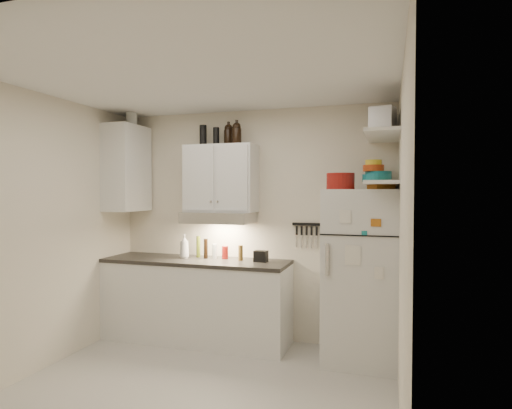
% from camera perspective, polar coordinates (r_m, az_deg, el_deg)
% --- Properties ---
extents(floor, '(3.20, 3.00, 0.02)m').
position_cam_1_polar(floor, '(3.87, -8.26, -24.12)').
color(floor, beige).
rests_on(floor, ground).
extents(ceiling, '(3.20, 3.00, 0.02)m').
position_cam_1_polar(ceiling, '(3.61, -8.45, 16.67)').
color(ceiling, white).
rests_on(ceiling, ground).
extents(back_wall, '(3.20, 0.02, 2.60)m').
position_cam_1_polar(back_wall, '(4.91, -0.65, -2.68)').
color(back_wall, beige).
rests_on(back_wall, ground).
extents(left_wall, '(0.02, 3.00, 2.60)m').
position_cam_1_polar(left_wall, '(4.45, -27.41, -3.34)').
color(left_wall, beige).
rests_on(left_wall, ground).
extents(right_wall, '(0.02, 3.00, 2.60)m').
position_cam_1_polar(right_wall, '(3.16, 19.05, -5.24)').
color(right_wall, beige).
rests_on(right_wall, ground).
extents(base_cabinet, '(2.10, 0.60, 0.88)m').
position_cam_1_polar(base_cabinet, '(4.96, -7.99, -12.72)').
color(base_cabinet, white).
rests_on(base_cabinet, floor).
extents(countertop, '(2.10, 0.62, 0.04)m').
position_cam_1_polar(countertop, '(4.87, -8.02, -7.47)').
color(countertop, '#292623').
rests_on(countertop, base_cabinet).
extents(upper_cabinet, '(0.80, 0.33, 0.75)m').
position_cam_1_polar(upper_cabinet, '(4.83, -4.69, 3.47)').
color(upper_cabinet, white).
rests_on(upper_cabinet, back_wall).
extents(side_cabinet, '(0.33, 0.55, 1.00)m').
position_cam_1_polar(side_cabinet, '(5.26, -16.84, 4.63)').
color(side_cabinet, white).
rests_on(side_cabinet, left_wall).
extents(range_hood, '(0.76, 0.46, 0.12)m').
position_cam_1_polar(range_hood, '(4.78, -4.97, -1.73)').
color(range_hood, silver).
rests_on(range_hood, back_wall).
extents(fridge, '(0.70, 0.68, 1.70)m').
position_cam_1_polar(fridge, '(4.39, 13.79, -9.20)').
color(fridge, silver).
rests_on(fridge, floor).
extents(shelf_hi, '(0.30, 0.95, 0.03)m').
position_cam_1_polar(shelf_hi, '(4.20, 16.56, 8.80)').
color(shelf_hi, white).
rests_on(shelf_hi, right_wall).
extents(shelf_lo, '(0.30, 0.95, 0.03)m').
position_cam_1_polar(shelf_lo, '(4.17, 16.51, 2.79)').
color(shelf_lo, white).
rests_on(shelf_lo, right_wall).
extents(knife_strip, '(0.42, 0.02, 0.03)m').
position_cam_1_polar(knife_strip, '(4.71, 7.38, -2.64)').
color(knife_strip, black).
rests_on(knife_strip, back_wall).
extents(dutch_oven, '(0.28, 0.28, 0.16)m').
position_cam_1_polar(dutch_oven, '(4.21, 11.20, 3.06)').
color(dutch_oven, maroon).
rests_on(dutch_oven, fridge).
extents(book_stack, '(0.26, 0.28, 0.08)m').
position_cam_1_polar(book_stack, '(4.18, 16.31, 2.49)').
color(book_stack, '#B46216').
rests_on(book_stack, fridge).
extents(spice_jar, '(0.07, 0.07, 0.09)m').
position_cam_1_polar(spice_jar, '(4.27, 15.41, 2.57)').
color(spice_jar, silver).
rests_on(spice_jar, fridge).
extents(stock_pot, '(0.36, 0.36, 0.22)m').
position_cam_1_polar(stock_pot, '(4.56, 17.04, 9.80)').
color(stock_pot, silver).
rests_on(stock_pot, shelf_hi).
extents(tin_a, '(0.23, 0.21, 0.22)m').
position_cam_1_polar(tin_a, '(4.19, 16.68, 10.56)').
color(tin_a, '#AAAAAD').
rests_on(tin_a, shelf_hi).
extents(tin_b, '(0.24, 0.24, 0.20)m').
position_cam_1_polar(tin_b, '(3.96, 16.51, 10.89)').
color(tin_b, '#AAAAAD').
rests_on(tin_b, shelf_hi).
extents(bowl_teal, '(0.26, 0.26, 0.10)m').
position_cam_1_polar(bowl_teal, '(4.42, 15.98, 3.59)').
color(bowl_teal, '#16767D').
rests_on(bowl_teal, shelf_lo).
extents(bowl_orange, '(0.21, 0.21, 0.06)m').
position_cam_1_polar(bowl_orange, '(4.39, 15.39, 4.68)').
color(bowl_orange, '#C33F12').
rests_on(bowl_orange, bowl_teal).
extents(bowl_yellow, '(0.16, 0.16, 0.05)m').
position_cam_1_polar(bowl_yellow, '(4.40, 15.40, 5.41)').
color(bowl_yellow, yellow).
rests_on(bowl_yellow, bowl_orange).
extents(plates, '(0.35, 0.35, 0.07)m').
position_cam_1_polar(plates, '(4.24, 15.77, 3.43)').
color(plates, '#16767D').
rests_on(plates, shelf_lo).
extents(growler_a, '(0.12, 0.12, 0.25)m').
position_cam_1_polar(growler_a, '(4.91, -3.68, 9.29)').
color(growler_a, black).
rests_on(growler_a, upper_cabinet).
extents(growler_b, '(0.11, 0.11, 0.24)m').
position_cam_1_polar(growler_b, '(4.75, -2.59, 9.51)').
color(growler_b, black).
rests_on(growler_b, upper_cabinet).
extents(thermos_a, '(0.09, 0.09, 0.20)m').
position_cam_1_polar(thermos_a, '(4.92, -5.33, 9.01)').
color(thermos_a, black).
rests_on(thermos_a, upper_cabinet).
extents(thermos_b, '(0.08, 0.08, 0.24)m').
position_cam_1_polar(thermos_b, '(4.99, -7.07, 9.10)').
color(thermos_b, black).
rests_on(thermos_b, upper_cabinet).
extents(side_jar, '(0.16, 0.16, 0.17)m').
position_cam_1_polar(side_jar, '(5.31, -16.27, 10.96)').
color(side_jar, silver).
rests_on(side_jar, side_cabinet).
extents(soap_bottle, '(0.15, 0.15, 0.30)m').
position_cam_1_polar(soap_bottle, '(4.95, -9.53, -5.33)').
color(soap_bottle, white).
rests_on(soap_bottle, countertop).
extents(pepper_mill, '(0.06, 0.06, 0.17)m').
position_cam_1_polar(pepper_mill, '(4.73, -2.07, -6.46)').
color(pepper_mill, brown).
rests_on(pepper_mill, countertop).
extents(oil_bottle, '(0.06, 0.06, 0.25)m').
position_cam_1_polar(oil_bottle, '(4.99, -7.70, -5.59)').
color(oil_bottle, '#546218').
rests_on(oil_bottle, countertop).
extents(vinegar_bottle, '(0.05, 0.05, 0.23)m').
position_cam_1_polar(vinegar_bottle, '(4.90, -6.71, -5.85)').
color(vinegar_bottle, black).
rests_on(vinegar_bottle, countertop).
extents(clear_bottle, '(0.07, 0.07, 0.17)m').
position_cam_1_polar(clear_bottle, '(4.88, -5.54, -6.22)').
color(clear_bottle, silver).
rests_on(clear_bottle, countertop).
extents(red_jar, '(0.08, 0.08, 0.15)m').
position_cam_1_polar(red_jar, '(4.85, -4.15, -6.39)').
color(red_jar, maroon).
rests_on(red_jar, countertop).
extents(caddy, '(0.15, 0.11, 0.12)m').
position_cam_1_polar(caddy, '(4.65, 0.65, -6.90)').
color(caddy, black).
rests_on(caddy, countertop).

